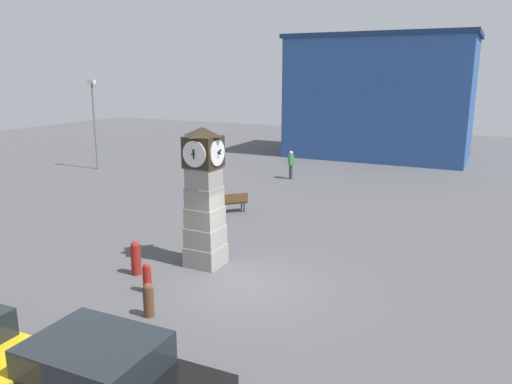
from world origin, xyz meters
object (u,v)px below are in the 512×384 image
object	(u,v)px
bollard_mid_row	(147,277)
bench	(230,201)
bollard_near_tower	(136,258)
car_by_building	(106,382)
clock_tower	(204,199)
street_lamp_near_road	(94,118)
bollard_far_row	(149,300)
pedestrian_near_bench	(291,163)

from	to	relation	value
bollard_mid_row	bench	size ratio (longest dim) A/B	0.57
bollard_near_tower	bollard_mid_row	world-z (taller)	bollard_near_tower
bollard_near_tower	car_by_building	xyz separation A→B (m)	(3.96, -5.53, 0.24)
clock_tower	bollard_near_tower	distance (m)	2.78
bollard_near_tower	street_lamp_near_road	bearing A→B (deg)	137.27
bench	bollard_far_row	bearing A→B (deg)	-72.63
bollard_mid_row	bench	distance (m)	8.49
bollard_near_tower	street_lamp_near_road	world-z (taller)	street_lamp_near_road
bollard_near_tower	bench	xyz separation A→B (m)	(-0.85, 7.39, -0.02)
bollard_near_tower	bollard_far_row	bearing A→B (deg)	-44.07
bollard_far_row	clock_tower	bearing A→B (deg)	99.02
bollard_mid_row	bench	bearing A→B (deg)	103.45
bollard_mid_row	car_by_building	xyz separation A→B (m)	(2.84, -4.66, 0.35)
bench	street_lamp_near_road	distance (m)	14.15
car_by_building	pedestrian_near_bench	world-z (taller)	pedestrian_near_bench
bench	bollard_near_tower	bearing A→B (deg)	-83.43
car_by_building	bollard_mid_row	bearing A→B (deg)	121.32
car_by_building	clock_tower	bearing A→B (deg)	108.85
car_by_building	bench	distance (m)	13.79
bollard_near_tower	bollard_mid_row	xyz separation A→B (m)	(1.12, -0.87, -0.11)
bollard_near_tower	car_by_building	world-z (taller)	car_by_building
bench	street_lamp_near_road	xyz separation A→B (m)	(-12.83, 5.25, 2.80)
bollard_mid_row	street_lamp_near_road	world-z (taller)	street_lamp_near_road
bollard_far_row	car_by_building	size ratio (longest dim) A/B	0.22
bollard_near_tower	car_by_building	distance (m)	6.81
clock_tower	car_by_building	bearing A→B (deg)	-71.15
clock_tower	car_by_building	world-z (taller)	clock_tower
bollard_near_tower	street_lamp_near_road	size ratio (longest dim) A/B	0.19
bollard_mid_row	car_by_building	distance (m)	5.47
bollard_far_row	bench	bearing A→B (deg)	107.37
bench	pedestrian_near_bench	bearing A→B (deg)	92.83
clock_tower	bollard_far_row	bearing A→B (deg)	-80.98
pedestrian_near_bench	clock_tower	bearing A→B (deg)	-78.67
clock_tower	bench	size ratio (longest dim) A/B	2.98
bollard_mid_row	car_by_building	bearing A→B (deg)	-58.68
street_lamp_near_road	car_by_building	bearing A→B (deg)	-45.85
bollard_near_tower	bollard_far_row	distance (m)	2.91
bollard_mid_row	pedestrian_near_bench	xyz separation A→B (m)	(-2.37, 16.28, 0.51)
pedestrian_near_bench	street_lamp_near_road	distance (m)	12.96
bollard_near_tower	street_lamp_near_road	xyz separation A→B (m)	(-13.68, 12.64, 2.78)
bollard_near_tower	pedestrian_near_bench	bearing A→B (deg)	94.63
car_by_building	bench	xyz separation A→B (m)	(-4.81, 12.92, -0.26)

